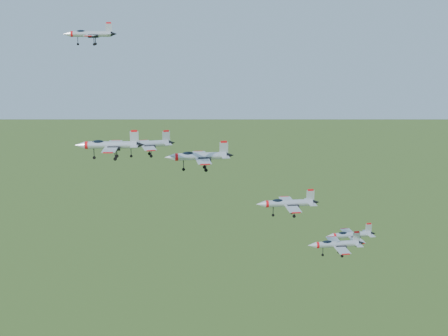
{
  "coord_description": "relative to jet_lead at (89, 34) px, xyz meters",
  "views": [
    {
      "loc": [
        2.75,
        -115.81,
        164.06
      ],
      "look_at": [
        11.84,
        -2.39,
        135.93
      ],
      "focal_mm": 50.0,
      "sensor_mm": 36.0,
      "label": 1
    }
  ],
  "objects": [
    {
      "name": "jet_left_low",
      "position": [
        20.5,
        -7.07,
        -22.89
      ],
      "size": [
        13.55,
        11.21,
        3.62
      ],
      "rotation": [
        0.0,
        0.0,
        0.07
      ],
      "color": "#B5BCC3"
    },
    {
      "name": "jet_trail",
      "position": [
        46.77,
        -12.17,
        -39.72
      ],
      "size": [
        11.47,
        9.47,
        3.07
      ],
      "rotation": [
        0.0,
        0.0,
        0.06
      ],
      "color": "#B5BCC3"
    },
    {
      "name": "jet_left_high",
      "position": [
        10.47,
        -12.72,
        -19.18
      ],
      "size": [
        11.15,
        9.37,
        2.99
      ],
      "rotation": [
        0.0,
        0.0,
        0.19
      ],
      "color": "#B5BCC3"
    },
    {
      "name": "jet_right_high",
      "position": [
        5.68,
        -27.15,
        -16.24
      ],
      "size": [
        11.03,
        9.09,
        2.95
      ],
      "rotation": [
        0.0,
        0.0,
        -0.04
      ],
      "color": "#B5BCC3"
    },
    {
      "name": "jet_extra",
      "position": [
        54.67,
        4.73,
        -44.21
      ],
      "size": [
        11.89,
        9.88,
        3.18
      ],
      "rotation": [
        0.0,
        0.0,
        0.11
      ],
      "color": "#B5BCC3"
    },
    {
      "name": "jet_lead",
      "position": [
        0.0,
        0.0,
        0.0
      ],
      "size": [
        10.41,
        8.57,
        2.79
      ],
      "rotation": [
        0.0,
        0.0,
        -0.03
      ],
      "color": "#B5BCC3"
    },
    {
      "name": "jet_right_low",
      "position": [
        35.61,
        -19.84,
        -28.78
      ],
      "size": [
        11.5,
        9.47,
        3.08
      ],
      "rotation": [
        0.0,
        0.0,
        0.04
      ],
      "color": "#B5BCC3"
    }
  ]
}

